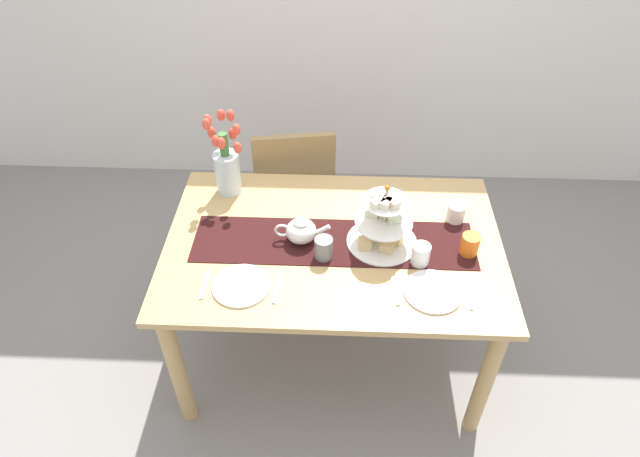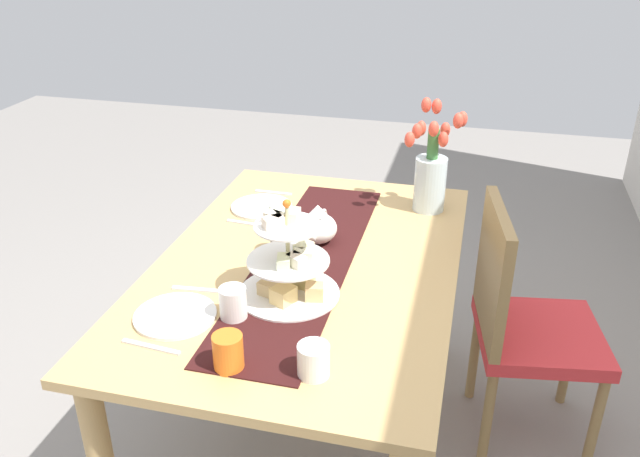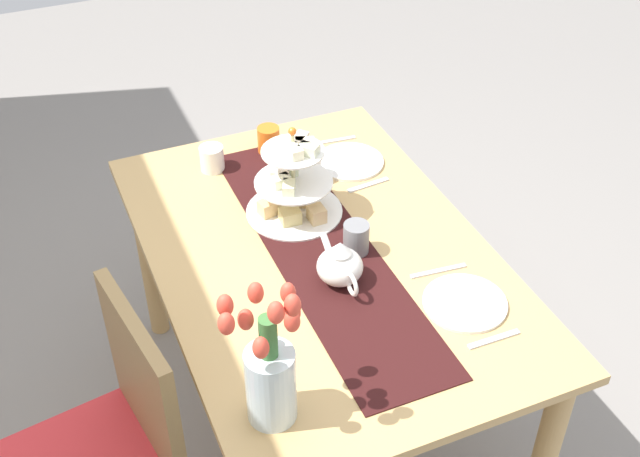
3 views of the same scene
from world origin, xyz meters
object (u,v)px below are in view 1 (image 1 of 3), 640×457
knife_left (278,287)px  mug_grey (324,248)px  dinner_plate_left (241,286)px  knife_right (470,293)px  cream_jug (456,213)px  tulip_vase (226,164)px  chair_left (294,187)px  mug_white_text (421,255)px  fork_right (395,291)px  fork_left (205,285)px  tiered_cake_stand (383,226)px  dinner_plate_right (433,292)px  dining_table (333,260)px  teapot (301,230)px  mug_orange (470,245)px

knife_left → mug_grey: size_ratio=1.79×
dinner_plate_left → knife_left: bearing=0.0°
knife_right → cream_jug: bearing=89.9°
tulip_vase → mug_grey: 0.64m
chair_left → knife_left: 1.01m
knife_right → mug_white_text: bearing=138.7°
dinner_plate_left → knife_left: (0.14, 0.00, -0.00)m
tulip_vase → fork_right: tulip_vase is taller
fork_left → mug_grey: mug_grey is taller
tiered_cake_stand → dinner_plate_right: size_ratio=1.32×
cream_jug → mug_grey: bearing=-155.9°
dining_table → knife_right: bearing=-27.1°
chair_left → teapot: bearing=-82.4°
tiered_cake_stand → dinner_plate_left: 0.63m
tiered_cake_stand → dinner_plate_right: bearing=-55.7°
dining_table → dinner_plate_right: (0.39, -0.28, 0.12)m
mug_grey → mug_orange: mug_grey is taller
tiered_cake_stand → dinner_plate_left: bearing=-153.8°
fork_left → dinner_plate_right: bearing=0.0°
chair_left → fork_right: bearing=-63.9°
knife_right → dinner_plate_left: bearing=180.0°
dinner_plate_right → mug_orange: mug_orange is taller
fork_right → dining_table: bearing=132.0°
mug_orange → knife_left: bearing=-163.7°
mug_white_text → dinner_plate_right: bearing=-76.9°
knife_right → mug_orange: mug_orange is taller
knife_right → tulip_vase: bearing=149.5°
fork_left → knife_left: 0.29m
knife_left → fork_right: size_ratio=1.13×
chair_left → tiered_cake_stand: size_ratio=2.99×
tiered_cake_stand → mug_orange: (0.36, -0.05, -0.05)m
fork_left → knife_right: same height
dining_table → tiered_cake_stand: tiered_cake_stand is taller
tulip_vase → mug_white_text: (0.86, -0.45, -0.11)m
fork_right → knife_right: bearing=0.0°
fork_left → knife_right: 1.04m
dining_table → cream_jug: bearing=16.7°
knife_left → knife_right: 0.75m
chair_left → teapot: 0.78m
mug_grey → knife_left: bearing=-134.1°
tulip_vase → knife_left: bearing=-64.6°
dinner_plate_left → teapot: bearing=51.6°
dining_table → dinner_plate_left: bearing=-142.4°
teapot → dinner_plate_right: bearing=-27.3°
tulip_vase → fork_left: 0.63m
cream_jug → knife_right: (-0.00, -0.44, -0.04)m
tulip_vase → teapot: bearing=-42.9°
fork_left → knife_left: size_ratio=0.88×
tulip_vase → fork_right: size_ratio=2.75×
dinner_plate_left → dinner_plate_right: (0.75, 0.00, 0.00)m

